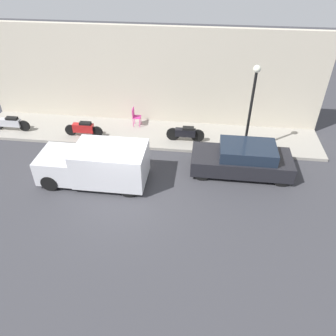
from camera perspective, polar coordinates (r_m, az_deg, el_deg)
The scene contains 10 objects.
ground_plane at distance 13.43m, azimuth -7.29°, elevation -4.53°, with size 60.00×60.00×0.00m, color #38383D.
sidewalk at distance 17.17m, azimuth -3.74°, elevation 5.95°, with size 2.77×17.48×0.14m.
building_facade at distance 17.48m, azimuth -3.15°, elevation 15.47°, with size 0.30×17.48×5.06m.
parked_car at distance 14.49m, azimuth 12.85°, elevation 1.50°, with size 1.79×4.27×1.37m.
delivery_van at distance 13.83m, azimuth -12.58°, elevation 0.70°, with size 1.89×4.45×1.68m.
motorcycle_red at distance 17.14m, azimuth -14.48°, elevation 6.68°, with size 0.30×1.95×0.80m.
motorcycle_black at distance 16.23m, azimuth 3.07°, elevation 6.09°, with size 0.30×1.88×0.77m.
scooter_silver at distance 18.99m, azimuth -25.72°, elevation 7.08°, with size 0.30×2.05×0.75m.
streetlamp at distance 14.75m, azimuth 14.45°, elevation 11.55°, with size 0.32×0.32×4.14m.
cafe_chair at distance 17.61m, azimuth -5.72°, elevation 9.05°, with size 0.40×0.40×0.99m.
Camera 1 is at (-9.81, -2.93, 8.70)m, focal length 35.00 mm.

